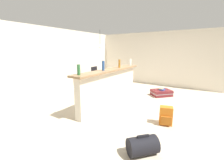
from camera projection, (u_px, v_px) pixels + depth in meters
ground_plane at (128, 103)px, 4.78m from camera, size 13.00×13.00×0.05m
wall_back at (63, 60)px, 6.15m from camera, size 6.60×0.10×2.50m
wall_right at (152, 59)px, 7.19m from camera, size 0.10×6.00×2.50m
partition_half_wall at (111, 88)px, 4.56m from camera, size 2.80×0.20×1.05m
bar_countertop at (111, 70)px, 4.45m from camera, size 2.96×0.40×0.05m
bottle_green at (79, 70)px, 3.40m from camera, size 0.07×0.07×0.24m
bottle_blue at (103, 66)px, 4.11m from camera, size 0.07×0.07×0.28m
bottle_amber at (119, 64)px, 4.76m from camera, size 0.07×0.07×0.27m
bottle_white at (130, 62)px, 5.41m from camera, size 0.07×0.07×0.24m
dining_table at (102, 74)px, 6.47m from camera, size 1.10×0.80×0.74m
dining_chair_near_partition at (113, 78)px, 6.20m from camera, size 0.46×0.46×0.93m
dining_chair_far_side at (93, 75)px, 6.77m from camera, size 0.41×0.41×0.93m
pendant_lamp at (100, 46)px, 6.30m from camera, size 0.34×0.34×0.77m
suitcase_flat_maroon at (161, 93)px, 5.48m from camera, size 0.84×0.83×0.22m
backpack_orange at (166, 116)px, 3.35m from camera, size 0.30×0.32×0.42m
duffel_bag_black at (143, 146)px, 2.40m from camera, size 0.56×0.54×0.34m
book_stack at (162, 89)px, 5.44m from camera, size 0.26×0.23×0.07m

